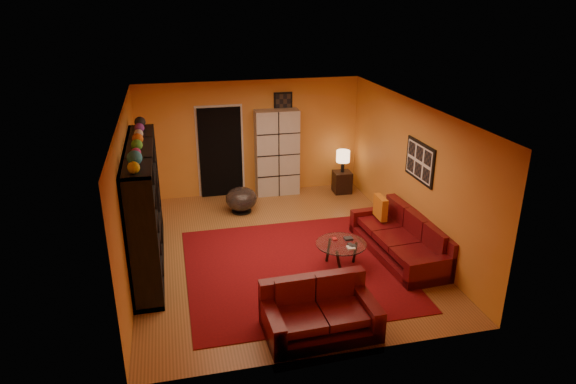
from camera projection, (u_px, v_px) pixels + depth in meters
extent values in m
plane|color=brown|center=(279.00, 250.00, 9.35)|extent=(6.00, 6.00, 0.00)
plane|color=white|center=(278.00, 109.00, 8.40)|extent=(6.00, 6.00, 0.00)
plane|color=orange|center=(251.00, 138.00, 11.60)|extent=(6.00, 0.00, 6.00)
plane|color=orange|center=(332.00, 267.00, 6.16)|extent=(6.00, 0.00, 6.00)
plane|color=orange|center=(129.00, 195.00, 8.34)|extent=(0.00, 6.00, 6.00)
plane|color=orange|center=(412.00, 172.00, 9.41)|extent=(0.00, 6.00, 6.00)
cube|color=#5A0A0F|center=(294.00, 268.00, 8.73)|extent=(3.60, 3.60, 0.01)
cube|color=black|center=(221.00, 153.00, 11.51)|extent=(0.95, 0.10, 2.04)
cube|color=black|center=(420.00, 162.00, 9.02)|extent=(0.03, 1.00, 0.70)
cube|color=black|center=(283.00, 104.00, 11.46)|extent=(0.42, 0.03, 0.52)
cube|color=black|center=(145.00, 208.00, 8.48)|extent=(0.45, 3.00, 2.10)
imported|color=black|center=(148.00, 213.00, 8.43)|extent=(0.95, 0.12, 0.55)
cube|color=#4D0A0F|center=(400.00, 246.00, 9.13)|extent=(1.09, 2.35, 0.32)
cube|color=#4D0A0F|center=(420.00, 230.00, 9.13)|extent=(0.33, 2.29, 0.85)
cube|color=#4D0A0F|center=(433.00, 267.00, 8.13)|extent=(0.95, 0.24, 0.62)
cube|color=#4D0A0F|center=(374.00, 216.00, 10.01)|extent=(0.95, 0.24, 0.62)
cube|color=#4D0A0F|center=(418.00, 247.00, 8.43)|extent=(0.76, 0.67, 0.12)
cube|color=#4D0A0F|center=(399.00, 231.00, 9.00)|extent=(0.76, 0.67, 0.12)
cube|color=#4D0A0F|center=(382.00, 217.00, 9.57)|extent=(0.76, 0.67, 0.12)
cube|color=#4D0A0F|center=(320.00, 322.00, 7.03)|extent=(1.56, 0.97, 0.32)
cube|color=#4D0A0F|center=(312.00, 292.00, 7.27)|extent=(1.53, 0.23, 0.85)
cube|color=#4D0A0F|center=(366.00, 306.00, 7.14)|extent=(0.21, 0.92, 0.62)
cube|color=#4D0A0F|center=(272.00, 321.00, 6.81)|extent=(0.21, 0.92, 0.62)
cube|color=#4D0A0F|center=(342.00, 301.00, 6.95)|extent=(0.59, 0.72, 0.12)
cube|color=#4D0A0F|center=(301.00, 308.00, 6.81)|extent=(0.59, 0.72, 0.12)
cube|color=orange|center=(380.00, 207.00, 9.57)|extent=(0.12, 0.42, 0.42)
cylinder|color=silver|center=(341.00, 244.00, 8.63)|extent=(0.85, 0.85, 0.02)
cylinder|color=black|center=(355.00, 253.00, 8.79)|extent=(0.05, 0.05, 0.41)
cylinder|color=black|center=(328.00, 250.00, 8.88)|extent=(0.05, 0.05, 0.41)
cylinder|color=black|center=(339.00, 263.00, 8.47)|extent=(0.05, 0.05, 0.41)
cube|color=#B3B0A5|center=(277.00, 153.00, 11.65)|extent=(0.98, 0.45, 1.96)
cylinder|color=black|center=(242.00, 211.00, 10.95)|extent=(0.44, 0.44, 0.03)
cylinder|color=black|center=(242.00, 208.00, 10.92)|extent=(0.06, 0.06, 0.15)
ellipsoid|color=#413A39|center=(241.00, 199.00, 10.85)|extent=(0.66, 0.66, 0.50)
cube|color=black|center=(342.00, 182.00, 11.96)|extent=(0.42, 0.42, 0.50)
cylinder|color=black|center=(343.00, 167.00, 11.82)|extent=(0.08, 0.08, 0.25)
cylinder|color=#EDBB82|center=(343.00, 156.00, 11.73)|extent=(0.31, 0.31, 0.27)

